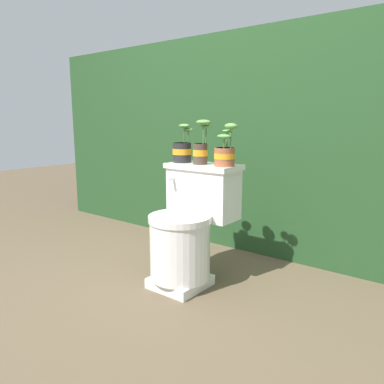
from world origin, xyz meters
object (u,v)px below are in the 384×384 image
potted_plant_left (182,150)px  potted_plant_midleft (201,148)px  potted_plant_middle (225,153)px  toilet (189,227)px

potted_plant_left → potted_plant_midleft: size_ratio=0.90×
potted_plant_left → potted_plant_middle: bearing=-2.2°
toilet → potted_plant_left: (-0.16, 0.14, 0.44)m
toilet → potted_plant_left: size_ratio=2.96×
toilet → potted_plant_middle: bearing=37.0°
potted_plant_left → potted_plant_middle: potted_plant_middle is taller
potted_plant_midleft → potted_plant_middle: 0.17m
toilet → potted_plant_middle: (0.16, 0.12, 0.44)m
potted_plant_middle → potted_plant_midleft: bearing=-178.0°
toilet → potted_plant_middle: 0.49m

